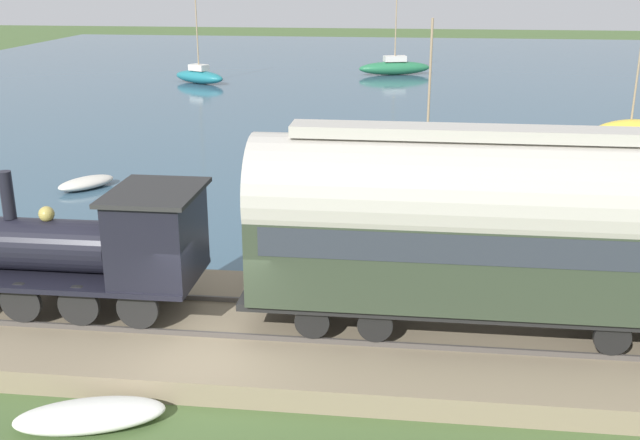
{
  "coord_description": "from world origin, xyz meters",
  "views": [
    {
      "loc": [
        -13.85,
        -3.98,
        8.19
      ],
      "look_at": [
        7.01,
        -1.48,
        1.16
      ],
      "focal_mm": 42.0,
      "sensor_mm": 36.0,
      "label": 1
    }
  ],
  "objects_px": {
    "sailboat_teal": "(199,76)",
    "beached_dinghy": "(90,416)",
    "sailboat_gray": "(426,165)",
    "sailboat_yellow": "(630,132)",
    "passenger_coach": "(494,224)",
    "rowboat_off_pier": "(311,245)",
    "steam_locomotive": "(111,243)",
    "rowboat_mid_harbor": "(579,217)",
    "rowboat_far_out": "(86,183)",
    "sailboat_green": "(395,67)"
  },
  "relations": [
    {
      "from": "passenger_coach",
      "to": "rowboat_off_pier",
      "type": "xyz_separation_m",
      "value": [
        5.83,
        4.71,
        -2.83
      ]
    },
    {
      "from": "sailboat_gray",
      "to": "passenger_coach",
      "type": "bearing_deg",
      "value": -141.07
    },
    {
      "from": "steam_locomotive",
      "to": "sailboat_yellow",
      "type": "relative_size",
      "value": 0.74
    },
    {
      "from": "sailboat_green",
      "to": "beached_dinghy",
      "type": "distance_m",
      "value": 51.07
    },
    {
      "from": "steam_locomotive",
      "to": "rowboat_mid_harbor",
      "type": "distance_m",
      "value": 16.08
    },
    {
      "from": "rowboat_far_out",
      "to": "sailboat_teal",
      "type": "bearing_deg",
      "value": -48.62
    },
    {
      "from": "sailboat_teal",
      "to": "beached_dinghy",
      "type": "xyz_separation_m",
      "value": [
        -44.17,
        -10.15,
        -0.36
      ]
    },
    {
      "from": "passenger_coach",
      "to": "beached_dinghy",
      "type": "relative_size",
      "value": 3.61
    },
    {
      "from": "passenger_coach",
      "to": "rowboat_far_out",
      "type": "height_order",
      "value": "passenger_coach"
    },
    {
      "from": "rowboat_mid_harbor",
      "to": "beached_dinghy",
      "type": "bearing_deg",
      "value": 121.09
    },
    {
      "from": "sailboat_teal",
      "to": "rowboat_mid_harbor",
      "type": "height_order",
      "value": "sailboat_teal"
    },
    {
      "from": "sailboat_teal",
      "to": "sailboat_gray",
      "type": "height_order",
      "value": "sailboat_teal"
    },
    {
      "from": "steam_locomotive",
      "to": "rowboat_mid_harbor",
      "type": "relative_size",
      "value": 2.42
    },
    {
      "from": "steam_locomotive",
      "to": "beached_dinghy",
      "type": "bearing_deg",
      "value": -166.51
    },
    {
      "from": "sailboat_gray",
      "to": "rowboat_off_pier",
      "type": "height_order",
      "value": "sailboat_gray"
    },
    {
      "from": "rowboat_mid_harbor",
      "to": "rowboat_far_out",
      "type": "bearing_deg",
      "value": 65.78
    },
    {
      "from": "sailboat_green",
      "to": "rowboat_far_out",
      "type": "relative_size",
      "value": 2.82
    },
    {
      "from": "steam_locomotive",
      "to": "rowboat_far_out",
      "type": "distance_m",
      "value": 13.29
    },
    {
      "from": "rowboat_off_pier",
      "to": "beached_dinghy",
      "type": "distance_m",
      "value": 10.03
    },
    {
      "from": "rowboat_far_out",
      "to": "beached_dinghy",
      "type": "distance_m",
      "value": 16.92
    },
    {
      "from": "sailboat_teal",
      "to": "rowboat_off_pier",
      "type": "relative_size",
      "value": 3.46
    },
    {
      "from": "sailboat_green",
      "to": "rowboat_off_pier",
      "type": "height_order",
      "value": "sailboat_green"
    },
    {
      "from": "sailboat_teal",
      "to": "rowboat_far_out",
      "type": "distance_m",
      "value": 28.86
    },
    {
      "from": "steam_locomotive",
      "to": "rowboat_far_out",
      "type": "bearing_deg",
      "value": 26.55
    },
    {
      "from": "passenger_coach",
      "to": "sailboat_yellow",
      "type": "height_order",
      "value": "sailboat_yellow"
    },
    {
      "from": "steam_locomotive",
      "to": "beached_dinghy",
      "type": "distance_m",
      "value": 4.37
    },
    {
      "from": "sailboat_teal",
      "to": "sailboat_green",
      "type": "relative_size",
      "value": 1.02
    },
    {
      "from": "steam_locomotive",
      "to": "passenger_coach",
      "type": "relative_size",
      "value": 0.51
    },
    {
      "from": "sailboat_yellow",
      "to": "sailboat_green",
      "type": "xyz_separation_m",
      "value": [
        24.82,
        12.1,
        -0.05
      ]
    },
    {
      "from": "sailboat_yellow",
      "to": "sailboat_gray",
      "type": "bearing_deg",
      "value": 107.39
    },
    {
      "from": "steam_locomotive",
      "to": "sailboat_gray",
      "type": "height_order",
      "value": "sailboat_gray"
    },
    {
      "from": "steam_locomotive",
      "to": "sailboat_gray",
      "type": "bearing_deg",
      "value": -26.5
    },
    {
      "from": "rowboat_off_pier",
      "to": "steam_locomotive",
      "type": "bearing_deg",
      "value": 137.12
    },
    {
      "from": "sailboat_yellow",
      "to": "rowboat_mid_harbor",
      "type": "relative_size",
      "value": 3.28
    },
    {
      "from": "steam_locomotive",
      "to": "beached_dinghy",
      "type": "height_order",
      "value": "steam_locomotive"
    },
    {
      "from": "steam_locomotive",
      "to": "sailboat_green",
      "type": "xyz_separation_m",
      "value": [
        47.11,
        -5.36,
        -1.63
      ]
    },
    {
      "from": "sailboat_yellow",
      "to": "beached_dinghy",
      "type": "xyz_separation_m",
      "value": [
        -26.05,
        16.55,
        -0.45
      ]
    },
    {
      "from": "sailboat_yellow",
      "to": "rowboat_off_pier",
      "type": "bearing_deg",
      "value": 121.44
    },
    {
      "from": "rowboat_off_pier",
      "to": "beached_dinghy",
      "type": "bearing_deg",
      "value": 153.46
    },
    {
      "from": "sailboat_gray",
      "to": "sailboat_yellow",
      "type": "distance_m",
      "value": 12.44
    },
    {
      "from": "passenger_coach",
      "to": "rowboat_mid_harbor",
      "type": "relative_size",
      "value": 4.74
    },
    {
      "from": "passenger_coach",
      "to": "sailboat_teal",
      "type": "distance_m",
      "value": 44.22
    },
    {
      "from": "sailboat_teal",
      "to": "sailboat_yellow",
      "type": "bearing_deg",
      "value": -95.7
    },
    {
      "from": "sailboat_teal",
      "to": "sailboat_green",
      "type": "xyz_separation_m",
      "value": [
        6.71,
        -14.61,
        0.04
      ]
    },
    {
      "from": "sailboat_teal",
      "to": "rowboat_mid_harbor",
      "type": "xyz_separation_m",
      "value": [
        -30.61,
        -21.83,
        -0.42
      ]
    },
    {
      "from": "sailboat_gray",
      "to": "rowboat_far_out",
      "type": "distance_m",
      "value": 13.69
    },
    {
      "from": "rowboat_off_pier",
      "to": "sailboat_green",
      "type": "bearing_deg",
      "value": -11.6
    },
    {
      "from": "sailboat_yellow",
      "to": "rowboat_mid_harbor",
      "type": "xyz_separation_m",
      "value": [
        -12.5,
        4.88,
        -0.51
      ]
    },
    {
      "from": "sailboat_teal",
      "to": "rowboat_far_out",
      "type": "xyz_separation_m",
      "value": [
        -28.66,
        -3.38,
        -0.35
      ]
    },
    {
      "from": "rowboat_far_out",
      "to": "rowboat_off_pier",
      "type": "distance_m",
      "value": 11.37
    }
  ]
}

